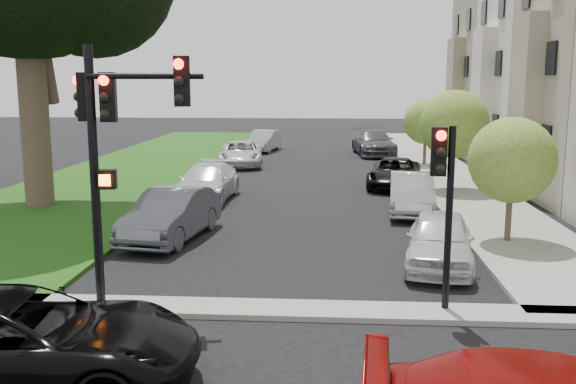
# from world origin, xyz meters

# --- Properties ---
(ground) EXTENTS (140.00, 140.00, 0.00)m
(ground) POSITION_xyz_m (0.00, 0.00, 0.00)
(ground) COLOR black
(ground) RESTS_ON ground
(grass_strip) EXTENTS (8.00, 44.00, 0.12)m
(grass_strip) POSITION_xyz_m (-9.00, 24.00, 0.06)
(grass_strip) COLOR #1C3D0F
(grass_strip) RESTS_ON ground
(sidewalk_right) EXTENTS (3.50, 44.00, 0.12)m
(sidewalk_right) POSITION_xyz_m (6.75, 24.00, 0.06)
(sidewalk_right) COLOR gray
(sidewalk_right) RESTS_ON ground
(sidewalk_cross) EXTENTS (60.00, 1.00, 0.12)m
(sidewalk_cross) POSITION_xyz_m (0.00, 2.00, 0.06)
(sidewalk_cross) COLOR gray
(sidewalk_cross) RESTS_ON ground
(house_c) EXTENTS (7.70, 7.55, 15.97)m
(house_c) POSITION_xyz_m (12.45, 23.00, 6.93)
(house_c) COLOR silver
(house_c) RESTS_ON ground
(house_d) EXTENTS (7.70, 7.55, 15.97)m
(house_d) POSITION_xyz_m (12.45, 30.50, 6.93)
(house_d) COLOR gray
(house_d) RESTS_ON ground
(small_tree_a) EXTENTS (2.47, 2.47, 3.71)m
(small_tree_a) POSITION_xyz_m (6.20, 8.02, 2.47)
(small_tree_a) COLOR #473C2E
(small_tree_a) RESTS_ON ground
(small_tree_b) EXTENTS (2.89, 2.89, 4.33)m
(small_tree_b) POSITION_xyz_m (6.20, 16.92, 2.88)
(small_tree_b) COLOR #473C2E
(small_tree_b) RESTS_ON ground
(small_tree_c) EXTENTS (2.46, 2.46, 3.69)m
(small_tree_c) POSITION_xyz_m (6.20, 25.21, 2.45)
(small_tree_c) COLOR #473C2E
(small_tree_c) RESTS_ON ground
(traffic_signal_main) EXTENTS (2.66, 0.70, 5.43)m
(traffic_signal_main) POSITION_xyz_m (-3.37, 2.24, 3.75)
(traffic_signal_main) COLOR black
(traffic_signal_main) RESTS_ON ground
(traffic_signal_secondary) EXTENTS (0.49, 0.40, 3.84)m
(traffic_signal_secondary) POSITION_xyz_m (3.29, 2.19, 2.68)
(traffic_signal_secondary) COLOR black
(traffic_signal_secondary) RESTS_ON ground
(car_cross_near) EXTENTS (5.87, 3.22, 1.56)m
(car_cross_near) POSITION_xyz_m (-3.71, -1.60, 0.78)
(car_cross_near) COLOR black
(car_cross_near) RESTS_ON ground
(car_parked_0) EXTENTS (2.31, 4.32, 1.40)m
(car_parked_0) POSITION_xyz_m (3.85, 5.59, 0.70)
(car_parked_0) COLOR silver
(car_parked_0) RESTS_ON ground
(car_parked_1) EXTENTS (1.88, 4.44, 1.43)m
(car_parked_1) POSITION_xyz_m (3.94, 12.32, 0.71)
(car_parked_1) COLOR #999BA0
(car_parked_1) RESTS_ON ground
(car_parked_2) EXTENTS (2.89, 4.94, 1.29)m
(car_parked_2) POSITION_xyz_m (3.86, 17.91, 0.65)
(car_parked_2) COLOR black
(car_parked_2) RESTS_ON ground
(car_parked_4) EXTENTS (2.85, 5.75, 1.61)m
(car_parked_4) POSITION_xyz_m (3.72, 30.42, 0.80)
(car_parked_4) COLOR #3F4247
(car_parked_4) RESTS_ON ground
(car_parked_5) EXTENTS (2.28, 4.80, 1.52)m
(car_parked_5) POSITION_xyz_m (-3.69, 7.90, 0.76)
(car_parked_5) COLOR #3F4247
(car_parked_5) RESTS_ON ground
(car_parked_6) EXTENTS (2.21, 4.98, 1.42)m
(car_parked_6) POSITION_xyz_m (-3.88, 14.29, 0.71)
(car_parked_6) COLOR silver
(car_parked_6) RESTS_ON ground
(car_parked_8) EXTENTS (2.77, 5.17, 1.38)m
(car_parked_8) POSITION_xyz_m (-3.98, 24.69, 0.69)
(car_parked_8) COLOR silver
(car_parked_8) RESTS_ON ground
(car_parked_9) EXTENTS (2.12, 4.44, 1.40)m
(car_parked_9) POSITION_xyz_m (-3.49, 32.18, 0.70)
(car_parked_9) COLOR #999BA0
(car_parked_9) RESTS_ON ground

